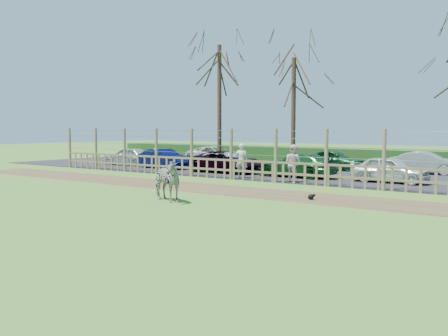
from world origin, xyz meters
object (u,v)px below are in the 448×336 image
Objects in this scene: zebra at (164,180)px; visitor_b at (293,163)px; tree_left at (219,77)px; crow at (311,197)px; car_2 at (226,162)px; tree_mid at (294,87)px; visitor_a at (241,161)px; car_0 at (128,156)px; car_8 at (215,155)px; car_4 at (390,169)px; car_1 at (164,159)px; car_3 at (297,165)px; car_11 at (426,163)px; car_10 at (334,160)px.

visitor_b is at bearing 10.60° from zebra.
crow is (10.25, -8.54, -5.50)m from tree_left.
crow is 10.76m from car_2.
tree_mid is 3.96× the size of visitor_a.
visitor_a is at bearing 68.85° from car_0.
tree_left is at bearing -137.90° from car_8.
visitor_a is at bearing -133.66° from car_8.
crow is at bearing 135.48° from visitor_b.
car_4 reaches higher than crow.
car_4 is at bearing -22.67° from tree_mid.
zebra reaches higher than car_1.
car_3 is (12.90, -0.63, 0.00)m from car_0.
visitor_b is 4.41m from car_4.
zebra is 17.75m from car_8.
zebra is at bearing -146.78° from car_8.
car_0 is 18.51m from car_11.
car_11 is at bearing -0.69° from zebra.
car_0 is 12.92m from car_3.
visitor_a is 2.88m from car_3.
car_0 is at bearing 67.20° from zebra.
crow is 0.08× the size of car_4.
visitor_b is at bearing 159.44° from visitor_a.
visitor_b is 0.49× the size of car_4.
visitor_a is at bearing -42.61° from car_3.
zebra is at bearing -131.17° from car_1.
crow is at bearing -130.06° from car_8.
crow is at bearing 174.17° from car_4.
car_2 reaches higher than crow.
tree_left reaches higher than zebra.
tree_mid reaches higher than car_11.
car_2 is (-4.45, 9.95, -0.10)m from zebra.
car_2 is at bearing 77.99° from car_0.
visitor_a is (4.17, -3.84, -4.71)m from tree_left.
tree_left is 8.48m from car_10.
tree_left reaches higher than visitor_b.
zebra is 1.01× the size of visitor_b.
car_10 is (4.24, 5.12, 0.00)m from car_2.
crow is (5.75, -9.54, -4.76)m from tree_mid.
car_4 is (4.60, 10.16, -0.10)m from zebra.
tree_mid is 6.82m from visitor_b.
car_1 is at bearing 152.86° from crow.
car_0 is 1.00× the size of car_4.
crow is 0.06× the size of car_2.
tree_left reaches higher than car_2.
visitor_a is 10.35m from car_11.
tree_mid is 1.58× the size of car_2.
car_3 is at bearing 16.94° from zebra.
car_1 and car_2 have the same top height.
car_4 is at bearing -135.28° from car_10.
car_4 is (10.87, -1.66, -4.98)m from tree_left.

